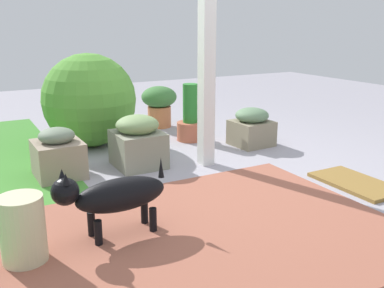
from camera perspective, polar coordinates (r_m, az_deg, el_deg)
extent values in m
plane|color=#9A96A1|center=(3.65, 3.35, -4.60)|extent=(12.00, 12.00, 0.00)
cube|color=#9B5743|center=(2.72, 1.78, -11.73)|extent=(1.80, 2.40, 0.02)
cube|color=white|center=(3.83, 1.97, 15.20)|extent=(0.12, 0.12, 2.46)
cube|color=gray|center=(4.65, 7.77, 1.43)|extent=(0.40, 0.41, 0.26)
ellipsoid|color=#5E7E5B|center=(4.60, 7.86, 3.75)|extent=(0.35, 0.35, 0.16)
cube|color=gray|center=(3.96, -7.06, -0.66)|extent=(0.45, 0.42, 0.32)
ellipsoid|color=#76935C|center=(3.90, -7.17, 2.52)|extent=(0.38, 0.38, 0.17)
cube|color=gray|center=(3.83, -17.07, -1.91)|extent=(0.43, 0.39, 0.30)
ellipsoid|color=slate|center=(3.77, -17.32, 1.05)|extent=(0.30, 0.30, 0.13)
sphere|color=#509233|center=(4.64, -13.29, 5.59)|extent=(0.97, 0.97, 0.97)
cylinder|color=#C16D44|center=(5.44, -4.28, 3.60)|extent=(0.29, 0.29, 0.26)
ellipsoid|color=#3C7237|center=(5.40, -4.34, 6.18)|extent=(0.43, 0.43, 0.26)
cylinder|color=#B85C43|center=(4.81, -0.21, 1.70)|extent=(0.30, 0.30, 0.20)
cylinder|color=#29782C|center=(4.75, -0.22, 5.36)|extent=(0.16, 0.16, 0.42)
ellipsoid|color=black|center=(2.65, -9.24, -6.53)|extent=(0.20, 0.56, 0.21)
sphere|color=black|center=(2.54, -16.28, -6.01)|extent=(0.16, 0.16, 0.16)
cone|color=black|center=(2.47, -16.20, -4.44)|extent=(0.05, 0.05, 0.07)
cone|color=black|center=(2.55, -16.67, -3.84)|extent=(0.05, 0.05, 0.07)
cylinder|color=black|center=(2.62, -12.16, -11.43)|extent=(0.05, 0.05, 0.17)
cylinder|color=black|center=(2.73, -13.01, -10.30)|extent=(0.05, 0.05, 0.17)
cylinder|color=black|center=(2.73, -5.12, -9.98)|extent=(0.05, 0.05, 0.17)
cylinder|color=black|center=(2.84, -6.24, -8.97)|extent=(0.05, 0.05, 0.17)
cone|color=black|center=(2.70, -4.08, -3.06)|extent=(0.04, 0.04, 0.13)
cylinder|color=beige|center=(2.53, -21.28, -10.53)|extent=(0.24, 0.24, 0.39)
cube|color=olive|center=(3.75, 20.65, -4.80)|extent=(0.69, 0.40, 0.03)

